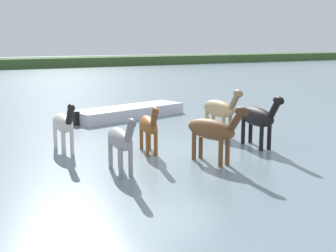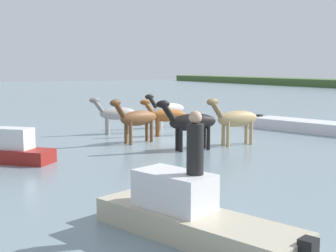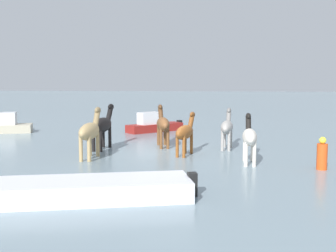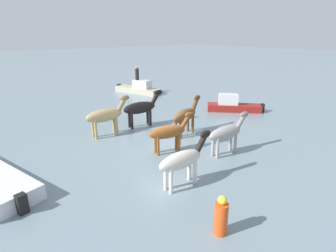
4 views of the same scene
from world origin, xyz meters
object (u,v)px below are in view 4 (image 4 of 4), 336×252
object	(u,v)px
horse_pinto_flank	(106,115)
boat_launch_far	(138,89)
horse_chestnut_trailing	(226,133)
buoy_channel_marker	(221,217)
horse_dun_straggler	(141,108)
boat_motor_center	(233,107)
horse_lead	(186,115)
horse_mid_herd	(169,132)
person_spotter_bow	(137,73)
horse_rear_stallion	(183,160)

from	to	relation	value
horse_pinto_flank	boat_launch_far	world-z (taller)	horse_pinto_flank
horse_chestnut_trailing	buoy_channel_marker	xyz separation A→B (m)	(-3.16, 4.07, -0.46)
horse_dun_straggler	buoy_channel_marker	xyz separation A→B (m)	(-8.64, 3.36, -0.56)
horse_dun_straggler	horse_pinto_flank	bearing A→B (deg)	-172.27
boat_motor_center	horse_dun_straggler	bearing A→B (deg)	34.64
horse_lead	buoy_channel_marker	bearing A→B (deg)	-139.42
horse_mid_herd	horse_pinto_flank	distance (m)	3.83
horse_lead	horse_pinto_flank	bearing A→B (deg)	129.00
boat_launch_far	buoy_channel_marker	size ratio (longest dim) A/B	3.96
boat_launch_far	boat_motor_center	world-z (taller)	boat_launch_far
horse_chestnut_trailing	person_spotter_bow	bearing A→B (deg)	78.61
horse_dun_straggler	horse_chestnut_trailing	bearing A→B (deg)	-77.34
person_spotter_bow	boat_motor_center	bearing A→B (deg)	-168.63
horse_dun_straggler	horse_rear_stallion	xyz separation A→B (m)	(-6.23, 2.52, -0.09)
boat_launch_far	horse_chestnut_trailing	bearing A→B (deg)	-35.00
horse_dun_straggler	person_spotter_bow	distance (m)	9.04
horse_lead	horse_rear_stallion	distance (m)	5.09
horse_dun_straggler	horse_pinto_flank	xyz separation A→B (m)	(-0.09, 2.22, 0.00)
horse_chestnut_trailing	boat_launch_far	bearing A→B (deg)	78.24
boat_motor_center	buoy_channel_marker	xyz separation A→B (m)	(-7.30, 9.95, 0.21)
horse_lead	person_spotter_bow	bearing A→B (deg)	56.16
horse_mid_herd	boat_motor_center	distance (m)	8.04
person_spotter_bow	buoy_channel_marker	world-z (taller)	person_spotter_bow
horse_lead	person_spotter_bow	distance (m)	10.90
horse_chestnut_trailing	horse_lead	bearing A→B (deg)	89.72
horse_rear_stallion	horse_chestnut_trailing	world-z (taller)	horse_rear_stallion
horse_rear_stallion	boat_launch_far	world-z (taller)	horse_rear_stallion
horse_dun_straggler	horse_chestnut_trailing	distance (m)	5.52
boat_motor_center	horse_rear_stallion	bearing A→B (deg)	74.33
person_spotter_bow	horse_pinto_flank	bearing A→B (deg)	137.87
horse_pinto_flank	buoy_channel_marker	bearing A→B (deg)	-97.46
horse_mid_herd	buoy_channel_marker	xyz separation A→B (m)	(-4.89, 2.31, -0.43)
boat_motor_center	person_spotter_bow	world-z (taller)	person_spotter_bow
horse_pinto_flank	person_spotter_bow	world-z (taller)	person_spotter_bow
boat_motor_center	person_spotter_bow	xyz separation A→B (m)	(8.98, 1.81, 1.43)
horse_mid_herd	buoy_channel_marker	size ratio (longest dim) A/B	1.93
horse_dun_straggler	person_spotter_bow	size ratio (longest dim) A/B	2.12
horse_lead	horse_rear_stallion	size ratio (longest dim) A/B	1.06
horse_chestnut_trailing	person_spotter_bow	distance (m)	13.76
horse_pinto_flank	boat_motor_center	distance (m)	8.92
boat_launch_far	person_spotter_bow	distance (m)	1.42
horse_mid_herd	boat_motor_center	bearing A→B (deg)	31.10
horse_lead	horse_rear_stallion	bearing A→B (deg)	-147.66
boat_motor_center	horse_chestnut_trailing	bearing A→B (deg)	81.25
horse_mid_herd	horse_pinto_flank	world-z (taller)	horse_pinto_flank
horse_rear_stallion	horse_pinto_flank	bearing A→B (deg)	88.12
horse_rear_stallion	person_spotter_bow	bearing A→B (deg)	63.23
horse_lead	horse_rear_stallion	xyz separation A→B (m)	(-3.66, 3.54, -0.05)
person_spotter_bow	horse_dun_straggler	bearing A→B (deg)	147.97
horse_lead	buoy_channel_marker	world-z (taller)	horse_lead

